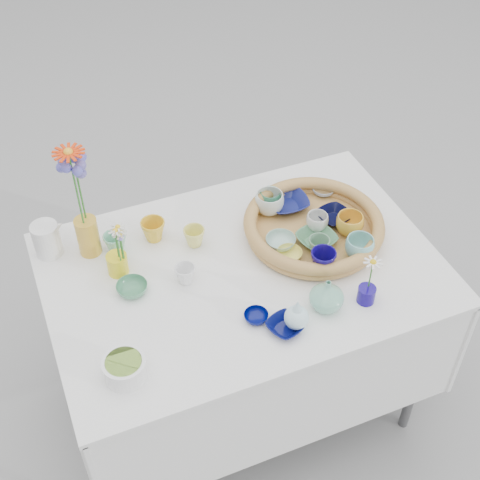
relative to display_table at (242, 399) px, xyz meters
name	(u,v)px	position (x,y,z in m)	size (l,w,h in m)	color
ground	(242,399)	(0.00, 0.00, 0.00)	(80.00, 80.00, 0.00)	#979797
display_table	(242,399)	(0.00, 0.00, 0.00)	(1.26, 0.86, 0.77)	white
wicker_tray	(313,227)	(0.28, 0.05, 0.80)	(0.47, 0.47, 0.08)	olive
tray_ceramic_0	(287,203)	(0.25, 0.20, 0.80)	(0.15, 0.15, 0.04)	navy
tray_ceramic_1	(334,216)	(0.37, 0.08, 0.80)	(0.11, 0.11, 0.03)	black
tray_ceramic_2	(350,224)	(0.39, 0.00, 0.82)	(0.09, 0.09, 0.07)	gold
tray_ceramic_3	(316,239)	(0.26, 0.00, 0.80)	(0.12, 0.12, 0.03)	#4A8059
tray_ceramic_4	(319,247)	(0.25, -0.05, 0.82)	(0.07, 0.07, 0.07)	slate
tray_ceramic_5	(281,242)	(0.15, 0.03, 0.80)	(0.10, 0.10, 0.03)	#94BAAD
tray_ceramic_6	(269,203)	(0.18, 0.20, 0.82)	(0.10, 0.10, 0.08)	silver
tray_ceramic_7	(317,222)	(0.30, 0.06, 0.81)	(0.08, 0.08, 0.06)	silver
tray_ceramic_8	(324,190)	(0.41, 0.22, 0.80)	(0.08, 0.08, 0.03)	#A5BDE4
tray_ceramic_9	(323,261)	(0.23, -0.12, 0.82)	(0.08, 0.08, 0.08)	#0F0560
tray_ceramic_10	(289,255)	(0.15, -0.03, 0.80)	(0.08, 0.08, 0.03)	#E5D759
tray_ceramic_11	(359,248)	(0.36, -0.11, 0.82)	(0.09, 0.09, 0.07)	#79C3C0
tray_ceramic_12	(270,198)	(0.20, 0.23, 0.81)	(0.08, 0.08, 0.06)	#35815D
loose_ceramic_0	(153,230)	(-0.22, 0.24, 0.80)	(0.08, 0.08, 0.08)	gold
loose_ceramic_1	(194,237)	(-0.11, 0.16, 0.80)	(0.07, 0.07, 0.07)	#E2DB66
loose_ceramic_2	(132,288)	(-0.36, 0.03, 0.78)	(0.10, 0.10, 0.03)	#45855E
loose_ceramic_3	(185,274)	(-0.19, 0.01, 0.80)	(0.07, 0.07, 0.06)	white
loose_ceramic_4	(256,317)	(-0.04, -0.22, 0.78)	(0.07, 0.07, 0.02)	#010855
loose_ceramic_5	(115,243)	(-0.36, 0.23, 0.80)	(0.07, 0.07, 0.07)	#75BD98
loose_ceramic_6	(285,326)	(0.02, -0.28, 0.78)	(0.10, 0.10, 0.03)	#070C49
fluted_bowl	(125,368)	(-0.46, -0.26, 0.80)	(0.12, 0.12, 0.06)	white
bud_vase_paleblue	(297,313)	(0.05, -0.28, 0.82)	(0.07, 0.07, 0.11)	silver
bud_vase_seafoam	(327,295)	(0.17, -0.25, 0.82)	(0.11, 0.11, 0.11)	#72B69A
bud_vase_cobalt	(366,294)	(0.30, -0.28, 0.79)	(0.06, 0.06, 0.06)	#12056F
single_daisy	(371,274)	(0.30, -0.27, 0.87)	(0.07, 0.07, 0.12)	white
tall_vase_yellow	(88,236)	(-0.44, 0.26, 0.83)	(0.07, 0.07, 0.14)	gold
gerbera	(76,189)	(-0.44, 0.25, 1.04)	(0.11, 0.11, 0.29)	red
hydrangea	(80,193)	(-0.43, 0.27, 1.01)	(0.08, 0.08, 0.29)	#6157AC
white_pitcher	(47,240)	(-0.56, 0.31, 0.82)	(0.12, 0.09, 0.12)	white
daisy_cup	(117,264)	(-0.38, 0.13, 0.80)	(0.07, 0.07, 0.07)	yellow
daisy_posy	(119,241)	(-0.36, 0.12, 0.91)	(0.08, 0.08, 0.14)	silver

